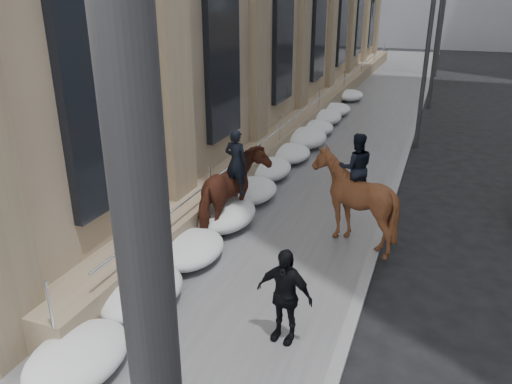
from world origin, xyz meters
TOP-DOWN VIEW (x-y plane):
  - ground at (0.00, 0.00)m, footprint 140.00×140.00m
  - sidewalk at (0.00, 10.00)m, footprint 5.00×80.00m
  - curb at (2.62, 10.00)m, footprint 0.24×80.00m
  - streetlight_mid at (2.74, 14.00)m, footprint 1.71×0.24m
  - streetlight_far at (2.74, 34.00)m, footprint 1.71×0.24m
  - traffic_signal at (2.07, 22.00)m, footprint 4.10×0.22m
  - snow_bank at (-1.42, 8.11)m, footprint 1.70×18.10m
  - mounted_horse_left at (-1.09, 3.92)m, footprint 1.38×2.61m
  - mounted_horse_right at (1.94, 4.35)m, footprint 2.49×2.63m
  - pedestrian at (1.53, 0.06)m, footprint 1.13×0.59m

SIDE VIEW (x-z plane):
  - ground at x=0.00m, z-range 0.00..0.00m
  - sidewalk at x=0.00m, z-range 0.00..0.12m
  - curb at x=2.62m, z-range 0.00..0.12m
  - snow_bank at x=-1.42m, z-range 0.09..0.85m
  - pedestrian at x=1.53m, z-range 0.12..1.96m
  - mounted_horse_left at x=-1.09m, z-range -0.12..2.60m
  - mounted_horse_right at x=1.94m, z-range -0.05..2.77m
  - traffic_signal at x=2.07m, z-range 1.00..7.00m
  - streetlight_mid at x=2.74m, z-range 0.58..8.58m
  - streetlight_far at x=2.74m, z-range 0.58..8.58m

